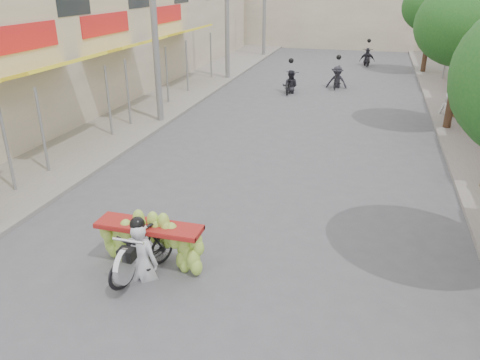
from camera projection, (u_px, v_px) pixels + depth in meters
name	position (u px, v px, depth m)	size (l,w,h in m)	color
sidewalk_left	(156.00, 101.00, 21.61)	(4.00, 60.00, 0.12)	gray
shophouse_row_left	(39.00, 34.00, 20.79)	(9.77, 40.00, 6.00)	#C2B49A
far_building	(349.00, 2.00, 38.84)	(20.00, 6.00, 7.00)	#C2B49A
utility_pole_mid	(154.00, 16.00, 16.99)	(0.60, 0.24, 8.00)	slate
utility_pole_far	(227.00, 4.00, 24.95)	(0.60, 0.24, 8.00)	slate
street_tree_mid	(465.00, 25.00, 16.17)	(3.40, 3.40, 5.25)	#3A2719
street_tree_far	(433.00, 7.00, 26.78)	(3.40, 3.40, 5.25)	#3A2719
produce_crate_far	(464.00, 101.00, 18.95)	(1.20, 0.88, 1.16)	brown
banana_motorbike	(144.00, 239.00, 8.85)	(2.20, 1.87, 2.19)	black
pedestrian	(453.00, 90.00, 19.03)	(1.03, 0.72, 1.92)	silver
bg_motorbike_a	(290.00, 78.00, 23.19)	(0.81, 1.74, 1.95)	black
bg_motorbike_b	(338.00, 72.00, 24.17)	(1.09, 1.93, 1.95)	black
bg_motorbike_c	(368.00, 53.00, 30.56)	(1.00, 1.79, 1.95)	black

